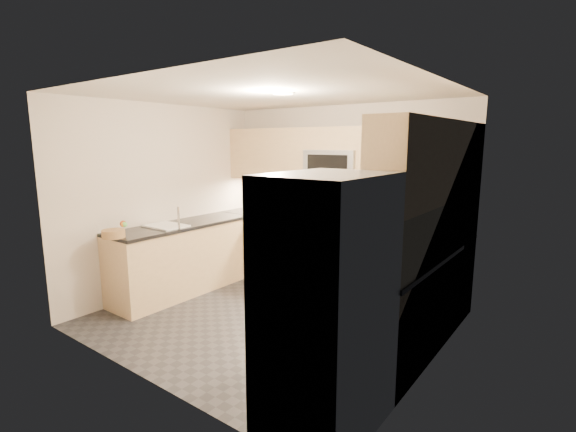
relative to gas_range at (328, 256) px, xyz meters
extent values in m
cube|color=#222327|center=(0.00, -1.28, -0.46)|extent=(3.60, 3.20, 0.00)
cube|color=beige|center=(0.00, -1.28, 2.04)|extent=(3.60, 3.20, 0.02)
cube|color=beige|center=(0.00, 0.32, 0.79)|extent=(3.60, 0.02, 2.50)
cube|color=beige|center=(0.00, -2.88, 0.79)|extent=(3.60, 0.02, 2.50)
cube|color=beige|center=(-1.80, -1.28, 0.79)|extent=(0.02, 3.20, 2.50)
cube|color=beige|center=(1.80, -1.28, 0.79)|extent=(0.02, 3.20, 2.50)
cube|color=tan|center=(-1.09, 0.02, -0.01)|extent=(1.42, 0.60, 0.90)
cube|color=tan|center=(1.09, 0.02, -0.01)|extent=(1.42, 0.60, 0.90)
cube|color=tan|center=(1.50, -1.12, -0.01)|extent=(0.60, 1.70, 0.90)
cube|color=tan|center=(-1.50, -1.28, -0.01)|extent=(0.60, 2.00, 0.90)
cube|color=black|center=(-1.09, 0.02, 0.47)|extent=(1.42, 0.63, 0.04)
cube|color=black|center=(1.09, 0.02, 0.47)|extent=(1.42, 0.63, 0.04)
cube|color=black|center=(1.50, -1.12, 0.47)|extent=(0.63, 1.70, 0.04)
cube|color=black|center=(-1.50, -1.28, 0.47)|extent=(0.63, 2.00, 0.04)
cube|color=tan|center=(0.00, 0.15, 1.37)|extent=(3.60, 0.35, 0.75)
cube|color=tan|center=(1.62, -1.00, 1.37)|extent=(0.35, 1.95, 0.75)
cube|color=#C9B791|center=(0.00, 0.32, 0.74)|extent=(3.60, 0.01, 0.51)
cube|color=#C9B791|center=(1.80, -0.82, 0.74)|extent=(0.01, 2.30, 0.51)
cube|color=#989B9F|center=(0.00, 0.00, 0.00)|extent=(0.76, 0.65, 0.91)
cube|color=black|center=(0.00, 0.00, 0.46)|extent=(0.76, 0.65, 0.03)
cube|color=black|center=(0.00, -0.33, -0.01)|extent=(0.62, 0.02, 0.45)
cylinder|color=#B2B5BA|center=(0.00, -0.35, 0.26)|extent=(0.60, 0.02, 0.02)
cube|color=#999CA0|center=(0.00, 0.12, 1.24)|extent=(0.76, 0.40, 0.40)
cube|color=black|center=(0.00, -0.08, 1.24)|extent=(0.60, 0.01, 0.28)
cube|color=#A7AAAF|center=(1.45, -2.43, 0.45)|extent=(0.70, 0.90, 1.80)
cylinder|color=#B2B5BA|center=(1.08, -2.61, 0.49)|extent=(0.02, 0.02, 1.20)
cylinder|color=#B2B5BA|center=(1.08, -2.25, 0.49)|extent=(0.02, 0.02, 1.20)
cube|color=white|center=(-1.50, -1.53, 0.42)|extent=(0.52, 0.38, 0.16)
cylinder|color=silver|center=(-1.24, -1.53, 0.62)|extent=(0.03, 0.03, 0.28)
cylinder|color=#54C45F|center=(1.54, -0.11, 0.56)|extent=(0.30, 0.30, 0.16)
cube|color=#D66314|center=(-0.88, -0.04, 0.49)|extent=(0.47, 0.37, 0.01)
cylinder|color=#A1794B|center=(-1.44, -2.27, 0.53)|extent=(0.26, 0.26, 0.09)
sphere|color=#A13812|center=(-1.56, -2.08, 0.60)|extent=(0.08, 0.08, 0.08)
sphere|color=#63C052|center=(-1.51, -2.09, 0.60)|extent=(0.06, 0.06, 0.06)
cube|color=white|center=(-0.04, -0.37, 0.10)|extent=(0.16, 0.07, 0.31)
cube|color=navy|center=(0.19, -0.37, 0.10)|extent=(0.16, 0.04, 0.31)
sphere|color=orange|center=(-1.51, -2.10, 0.60)|extent=(0.06, 0.06, 0.06)
camera|label=1|loc=(2.87, -4.77, 1.54)|focal=26.00mm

